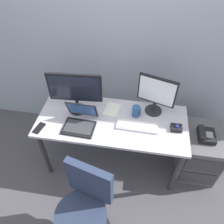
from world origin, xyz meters
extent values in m
plane|color=#4C4950|center=(0.00, 0.00, 0.00)|extent=(8.00, 8.00, 0.00)
cube|color=#9CA8B9|center=(0.00, 0.68, 1.40)|extent=(6.00, 0.10, 2.80)
cube|color=silver|center=(0.00, 0.00, 0.73)|extent=(1.54, 0.66, 0.03)
cylinder|color=#2D2D33|center=(-0.71, -0.27, 0.36)|extent=(0.05, 0.05, 0.71)
cylinder|color=#2D2D33|center=(0.71, -0.27, 0.36)|extent=(0.05, 0.05, 0.71)
cylinder|color=#2D2D33|center=(-0.71, 0.27, 0.36)|extent=(0.05, 0.05, 0.71)
cylinder|color=#2D2D33|center=(0.71, 0.27, 0.36)|extent=(0.05, 0.05, 0.71)
cube|color=#59585C|center=(0.98, 0.07, 0.29)|extent=(0.42, 0.52, 0.59)
cube|color=#38383D|center=(0.98, -0.19, 0.42)|extent=(0.38, 0.01, 0.20)
cube|color=#38383D|center=(0.98, -0.19, 0.18)|extent=(0.38, 0.01, 0.20)
cube|color=black|center=(0.98, 0.05, 0.62)|extent=(0.17, 0.20, 0.06)
cube|color=black|center=(0.92, 0.05, 0.66)|extent=(0.05, 0.18, 0.04)
cube|color=gray|center=(1.00, 0.04, 0.65)|extent=(0.07, 0.08, 0.01)
cylinder|color=#2A3551|center=(-0.12, -0.89, 0.48)|extent=(0.44, 0.44, 0.07)
cube|color=#2A3652|center=(-0.07, -0.70, 0.74)|extent=(0.40, 0.16, 0.42)
cylinder|color=#262628|center=(-0.38, 0.09, 0.75)|extent=(0.18, 0.18, 0.01)
cylinder|color=#262628|center=(-0.38, 0.09, 0.82)|extent=(0.04, 0.04, 0.13)
cube|color=black|center=(-0.38, 0.09, 1.05)|extent=(0.54, 0.06, 0.32)
cube|color=#1E2333|center=(-0.38, 0.08, 1.05)|extent=(0.49, 0.04, 0.28)
cylinder|color=#262628|center=(0.41, 0.20, 0.75)|extent=(0.18, 0.18, 0.01)
cylinder|color=#262628|center=(0.41, 0.20, 0.81)|extent=(0.04, 0.04, 0.11)
cube|color=black|center=(0.41, 0.20, 1.02)|extent=(0.38, 0.14, 0.31)
cube|color=white|center=(0.41, 0.19, 1.02)|extent=(0.34, 0.11, 0.27)
cube|color=silver|center=(0.26, -0.05, 0.75)|extent=(0.41, 0.15, 0.02)
cube|color=white|center=(0.26, -0.05, 0.77)|extent=(0.38, 0.12, 0.01)
cube|color=black|center=(-0.31, -0.16, 0.75)|extent=(0.32, 0.23, 0.02)
cube|color=#38383D|center=(-0.31, -0.16, 0.77)|extent=(0.28, 0.18, 0.00)
cube|color=black|center=(-0.30, -0.02, 0.87)|extent=(0.31, 0.09, 0.21)
cube|color=#335999|center=(-0.30, -0.02, 0.87)|extent=(0.28, 0.08, 0.19)
cube|color=black|center=(0.64, -0.02, 0.76)|extent=(0.11, 0.09, 0.04)
sphere|color=navy|center=(0.64, -0.02, 0.79)|extent=(0.04, 0.04, 0.04)
cylinder|color=#2A5087|center=(0.23, 0.11, 0.80)|extent=(0.08, 0.08, 0.12)
torus|color=#2E5185|center=(0.28, 0.11, 0.81)|extent=(0.01, 0.07, 0.07)
cube|color=white|center=(-0.02, 0.15, 0.75)|extent=(0.18, 0.23, 0.01)
cube|color=black|center=(-0.70, -0.22, 0.75)|extent=(0.10, 0.15, 0.01)
camera|label=1|loc=(0.24, -1.53, 2.43)|focal=35.76mm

